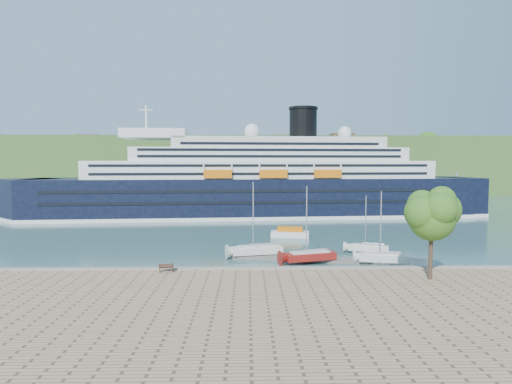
% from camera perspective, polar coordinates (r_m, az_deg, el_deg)
% --- Properties ---
extents(ground, '(400.00, 400.00, 0.00)m').
position_cam_1_polar(ground, '(50.88, 4.40, -11.25)').
color(ground, '#325955').
rests_on(ground, ground).
extents(far_hillside, '(400.00, 50.00, 24.00)m').
position_cam_1_polar(far_hillside, '(193.92, 0.27, 3.59)').
color(far_hillside, '#3E6126').
rests_on(far_hillside, ground).
extents(quay_coping, '(220.00, 0.50, 0.30)m').
position_cam_1_polar(quay_coping, '(50.39, 4.43, -10.05)').
color(quay_coping, slate).
rests_on(quay_coping, promenade).
extents(cruise_ship, '(120.92, 26.36, 26.94)m').
position_cam_1_polar(cruise_ship, '(104.87, -0.53, 4.05)').
color(cruise_ship, black).
rests_on(cruise_ship, ground).
extents(park_bench, '(1.79, 0.96, 1.09)m').
position_cam_1_polar(park_bench, '(49.95, -11.88, -9.79)').
color(park_bench, '#4F2516').
rests_on(park_bench, promenade).
extents(promenade_tree, '(6.43, 6.43, 10.66)m').
position_cam_1_polar(promenade_tree, '(48.69, 22.34, -4.62)').
color(promenade_tree, '#35641A').
rests_on(promenade_tree, promenade).
extents(floating_pontoon, '(18.77, 5.79, 0.42)m').
position_cam_1_polar(floating_pontoon, '(59.29, 6.06, -8.85)').
color(floating_pontoon, slate).
rests_on(floating_pontoon, ground).
extents(sailboat_white_near, '(8.12, 3.84, 10.12)m').
position_cam_1_polar(sailboat_white_near, '(59.86, 0.14, -3.98)').
color(sailboat_white_near, silver).
rests_on(sailboat_white_near, ground).
extents(sailboat_red, '(7.85, 4.11, 9.77)m').
position_cam_1_polar(sailboat_red, '(56.65, 7.24, -4.65)').
color(sailboat_red, maroon).
rests_on(sailboat_red, ground).
extents(sailboat_white_far, '(6.53, 3.67, 8.14)m').
position_cam_1_polar(sailboat_white_far, '(64.47, 14.79, -4.43)').
color(sailboat_white_far, silver).
rests_on(sailboat_white_far, ground).
extents(tender_launch, '(7.05, 3.29, 1.87)m').
position_cam_1_polar(tender_launch, '(76.73, 4.55, -5.34)').
color(tender_launch, orange).
rests_on(tender_launch, ground).
extents(sailboat_extra, '(7.34, 3.20, 9.17)m').
position_cam_1_polar(sailboat_extra, '(58.04, 16.77, -4.88)').
color(sailboat_extra, silver).
rests_on(sailboat_extra, ground).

